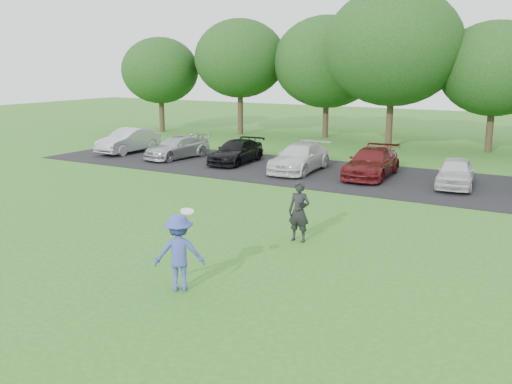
{
  "coord_description": "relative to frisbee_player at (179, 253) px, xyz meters",
  "views": [
    {
      "loc": [
        7.4,
        -9.26,
        4.65
      ],
      "look_at": [
        0.0,
        3.5,
        1.3
      ],
      "focal_mm": 40.0,
      "sensor_mm": 36.0,
      "label": 1
    }
  ],
  "objects": [
    {
      "name": "ground",
      "position": [
        -0.39,
        0.35,
        -0.81
      ],
      "size": [
        100.0,
        100.0,
        0.0
      ],
      "primitive_type": "plane",
      "color": "#297120",
      "rests_on": "ground"
    },
    {
      "name": "parked_cars",
      "position": [
        0.27,
        13.41,
        -0.2
      ],
      "size": [
        28.34,
        4.75,
        1.25
      ],
      "color": "#B4B6BB",
      "rests_on": "parking_lot"
    },
    {
      "name": "tree_row",
      "position": [
        1.12,
        23.11,
        4.1
      ],
      "size": [
        42.39,
        9.85,
        8.64
      ],
      "color": "#38281C",
      "rests_on": "ground"
    },
    {
      "name": "camera_bystander",
      "position": [
        0.69,
        4.25,
        0.0
      ],
      "size": [
        0.61,
        0.44,
        1.63
      ],
      "color": "black",
      "rests_on": "ground"
    },
    {
      "name": "parking_lot",
      "position": [
        -0.39,
        13.35,
        -0.8
      ],
      "size": [
        32.0,
        6.5,
        0.03
      ],
      "primitive_type": "cube",
      "color": "black",
      "rests_on": "ground"
    },
    {
      "name": "frisbee_player",
      "position": [
        0.0,
        0.0,
        0.0
      ],
      "size": [
        1.21,
        1.09,
        1.82
      ],
      "color": "#3C4AAA",
      "rests_on": "ground"
    }
  ]
}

